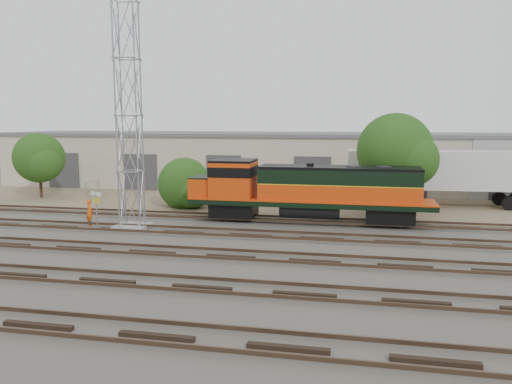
% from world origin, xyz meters
% --- Properties ---
extents(ground, '(140.00, 140.00, 0.00)m').
position_xyz_m(ground, '(0.00, 0.00, 0.00)').
color(ground, '#47423A').
rests_on(ground, ground).
extents(dirt_strip, '(80.00, 16.00, 0.02)m').
position_xyz_m(dirt_strip, '(0.00, 15.00, 0.01)').
color(dirt_strip, '#726047').
rests_on(dirt_strip, ground).
extents(tracks, '(80.00, 20.40, 0.28)m').
position_xyz_m(tracks, '(0.00, -3.00, 0.08)').
color(tracks, black).
rests_on(tracks, ground).
extents(warehouse, '(58.40, 10.40, 5.30)m').
position_xyz_m(warehouse, '(0.04, 22.98, 2.65)').
color(warehouse, beige).
rests_on(warehouse, ground).
extents(locomotive, '(15.44, 2.71, 3.71)m').
position_xyz_m(locomotive, '(2.62, 6.00, 2.16)').
color(locomotive, black).
rests_on(locomotive, tracks).
extents(signal_tower, '(1.98, 1.98, 13.38)m').
position_xyz_m(signal_tower, '(-7.55, 2.38, 6.54)').
color(signal_tower, gray).
rests_on(signal_tower, ground).
extents(sign_post, '(0.87, 0.42, 2.27)m').
position_xyz_m(sign_post, '(-9.64, 1.88, 1.59)').
color(sign_post, gray).
rests_on(sign_post, ground).
extents(worker, '(0.70, 0.68, 1.62)m').
position_xyz_m(worker, '(-10.57, 2.68, 0.81)').
color(worker, '#FA560D').
rests_on(worker, ground).
extents(semi_trailer, '(13.92, 3.57, 4.24)m').
position_xyz_m(semi_trailer, '(12.27, 14.26, 2.67)').
color(semi_trailer, silver).
rests_on(semi_trailer, ground).
extents(tree_west, '(4.42, 4.21, 5.51)m').
position_xyz_m(tree_west, '(-20.20, 11.83, 3.29)').
color(tree_west, '#382619').
rests_on(tree_west, ground).
extents(tree_mid, '(4.18, 3.98, 3.98)m').
position_xyz_m(tree_mid, '(-6.76, 10.01, 1.65)').
color(tree_mid, '#382619').
rests_on(tree_mid, ground).
extents(tree_east, '(5.47, 5.21, 7.03)m').
position_xyz_m(tree_east, '(8.59, 10.09, 4.29)').
color(tree_east, '#382619').
rests_on(tree_east, ground).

